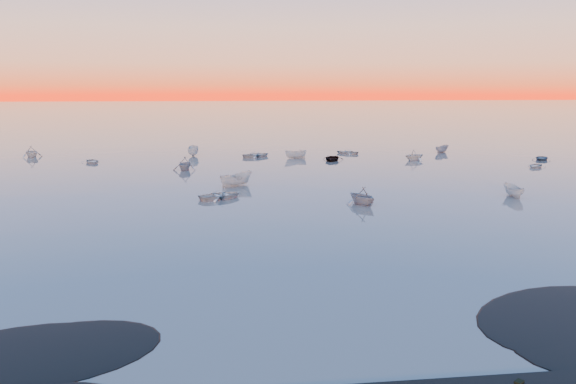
{
  "coord_description": "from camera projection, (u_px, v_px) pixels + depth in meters",
  "views": [
    {
      "loc": [
        -6.42,
        -21.92,
        11.07
      ],
      "look_at": [
        -0.39,
        28.0,
        1.53
      ],
      "focal_mm": 35.0,
      "sensor_mm": 36.0,
      "label": 1
    }
  ],
  "objects": [
    {
      "name": "boat_near_center",
      "position": [
        236.0,
        186.0,
        63.0
      ],
      "size": [
        4.01,
        4.62,
        1.51
      ],
      "primitive_type": "imported",
      "rotation": [
        0.0,
        0.0,
        2.18
      ],
      "color": "silver",
      "rests_on": "ground"
    },
    {
      "name": "ground",
      "position": [
        250.0,
        138.0,
        121.74
      ],
      "size": [
        600.0,
        600.0,
        0.0
      ],
      "primitive_type": "plane",
      "color": "slate",
      "rests_on": "ground"
    },
    {
      "name": "moored_fleet",
      "position": [
        269.0,
        169.0,
        75.9
      ],
      "size": [
        124.0,
        58.0,
        1.2
      ],
      "primitive_type": null,
      "color": "silver",
      "rests_on": "ground"
    },
    {
      "name": "mud_lobes",
      "position": [
        381.0,
        357.0,
        23.23
      ],
      "size": [
        140.0,
        6.0,
        0.07
      ],
      "primitive_type": null,
      "color": "black",
      "rests_on": "ground"
    },
    {
      "name": "boat_near_right",
      "position": [
        362.0,
        204.0,
        53.32
      ],
      "size": [
        4.06,
        3.09,
        1.3
      ],
      "primitive_type": "imported",
      "rotation": [
        0.0,
        0.0,
        3.58
      ],
      "color": "gray",
      "rests_on": "ground"
    }
  ]
}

